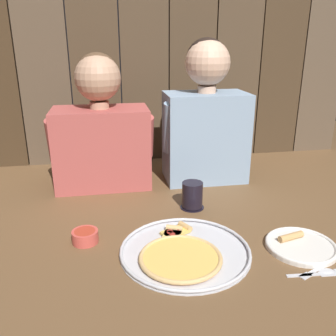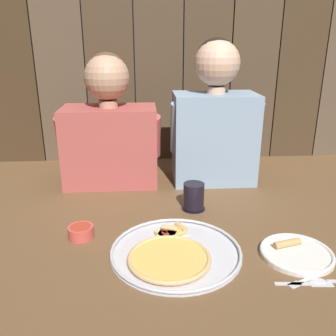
{
  "view_description": "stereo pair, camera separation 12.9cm",
  "coord_description": "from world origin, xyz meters",
  "px_view_note": "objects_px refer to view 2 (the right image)",
  "views": [
    {
      "loc": [
        -0.2,
        -1.1,
        0.61
      ],
      "look_at": [
        0.0,
        0.1,
        0.18
      ],
      "focal_mm": 38.59,
      "sensor_mm": 36.0,
      "label": 1
    },
    {
      "loc": [
        -0.08,
        -1.11,
        0.61
      ],
      "look_at": [
        0.0,
        0.1,
        0.18
      ],
      "focal_mm": 38.59,
      "sensor_mm": 36.0,
      "label": 2
    }
  ],
  "objects_px": {
    "drinking_glass": "(194,197)",
    "diner_right": "(215,118)",
    "diner_left": "(110,128)",
    "pizza_tray": "(173,253)",
    "dinner_plate": "(296,253)",
    "dipping_bowl": "(81,231)"
  },
  "relations": [
    {
      "from": "drinking_glass",
      "to": "diner_right",
      "type": "bearing_deg",
      "value": 67.04
    },
    {
      "from": "drinking_glass",
      "to": "diner_left",
      "type": "bearing_deg",
      "value": 137.86
    },
    {
      "from": "pizza_tray",
      "to": "diner_left",
      "type": "xyz_separation_m",
      "value": [
        -0.23,
        0.61,
        0.24
      ]
    },
    {
      "from": "pizza_tray",
      "to": "drinking_glass",
      "type": "relative_size",
      "value": 3.84
    },
    {
      "from": "dipping_bowl",
      "to": "diner_left",
      "type": "distance_m",
      "value": 0.54
    },
    {
      "from": "pizza_tray",
      "to": "dinner_plate",
      "type": "relative_size",
      "value": 1.84
    },
    {
      "from": "drinking_glass",
      "to": "diner_right",
      "type": "xyz_separation_m",
      "value": [
        0.13,
        0.3,
        0.24
      ]
    },
    {
      "from": "diner_left",
      "to": "pizza_tray",
      "type": "bearing_deg",
      "value": -69.37
    },
    {
      "from": "pizza_tray",
      "to": "drinking_glass",
      "type": "height_order",
      "value": "drinking_glass"
    },
    {
      "from": "drinking_glass",
      "to": "diner_right",
      "type": "relative_size",
      "value": 0.17
    },
    {
      "from": "dinner_plate",
      "to": "dipping_bowl",
      "type": "bearing_deg",
      "value": 167.2
    },
    {
      "from": "pizza_tray",
      "to": "diner_left",
      "type": "distance_m",
      "value": 0.7
    },
    {
      "from": "dinner_plate",
      "to": "diner_left",
      "type": "bearing_deg",
      "value": 133.2
    },
    {
      "from": "diner_left",
      "to": "dipping_bowl",
      "type": "bearing_deg",
      "value": -97.35
    },
    {
      "from": "pizza_tray",
      "to": "dinner_plate",
      "type": "distance_m",
      "value": 0.37
    },
    {
      "from": "diner_left",
      "to": "diner_right",
      "type": "relative_size",
      "value": 0.91
    },
    {
      "from": "dinner_plate",
      "to": "diner_right",
      "type": "relative_size",
      "value": 0.35
    },
    {
      "from": "dinner_plate",
      "to": "drinking_glass",
      "type": "height_order",
      "value": "drinking_glass"
    },
    {
      "from": "dipping_bowl",
      "to": "dinner_plate",
      "type": "bearing_deg",
      "value": -12.8
    },
    {
      "from": "dipping_bowl",
      "to": "diner_right",
      "type": "bearing_deg",
      "value": 42.98
    },
    {
      "from": "dinner_plate",
      "to": "diner_left",
      "type": "xyz_separation_m",
      "value": [
        -0.6,
        0.64,
        0.24
      ]
    },
    {
      "from": "dinner_plate",
      "to": "diner_right",
      "type": "height_order",
      "value": "diner_right"
    }
  ]
}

